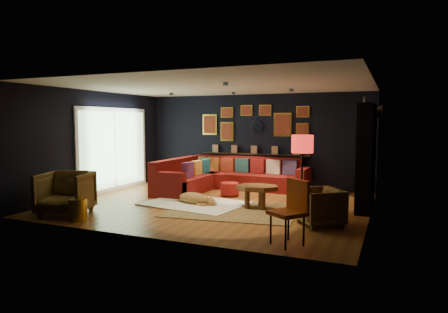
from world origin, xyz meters
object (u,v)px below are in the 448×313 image
at_px(coffee_table, 258,190).
at_px(dog, 194,196).
at_px(armchair_left, 66,191).
at_px(orange_chair, 292,206).
at_px(gold_stool, 78,210).
at_px(pouf, 230,189).
at_px(sectional, 222,178).
at_px(armchair_right, 319,205).
at_px(floor_lamp, 302,148).

distance_m(coffee_table, dog, 1.44).
relative_size(armchair_left, orange_chair, 0.96).
relative_size(coffee_table, gold_stool, 2.41).
height_order(coffee_table, pouf, coffee_table).
bearing_deg(armchair_left, sectional, 47.53).
height_order(gold_stool, dog, gold_stool).
bearing_deg(armchair_right, dog, -141.76).
xyz_separation_m(pouf, dog, (-0.33, -1.27, 0.01)).
distance_m(pouf, gold_stool, 3.79).
bearing_deg(coffee_table, armchair_right, -31.50).
distance_m(sectional, gold_stool, 4.30).
height_order(armchair_left, armchair_right, armchair_left).
height_order(pouf, gold_stool, gold_stool).
bearing_deg(armchair_right, floor_lamp, 172.66).
bearing_deg(coffee_table, gold_stool, -139.17).
xyz_separation_m(coffee_table, dog, (-1.41, -0.19, -0.21)).
distance_m(armchair_right, floor_lamp, 1.37).
distance_m(sectional, armchair_left, 4.21).
bearing_deg(floor_lamp, armchair_right, -59.27).
distance_m(coffee_table, floor_lamp, 1.32).
xyz_separation_m(pouf, orange_chair, (2.34, -3.25, 0.40)).
xyz_separation_m(pouf, floor_lamp, (2.03, -1.12, 1.14)).
bearing_deg(orange_chair, sectional, 161.19).
bearing_deg(dog, gold_stool, -109.43).
bearing_deg(coffee_table, armchair_left, -148.27).
relative_size(sectional, orange_chair, 3.51).
height_order(sectional, floor_lamp, floor_lamp).
relative_size(armchair_left, armchair_right, 1.28).
height_order(gold_stool, floor_lamp, floor_lamp).
bearing_deg(sectional, armchair_left, -113.64).
bearing_deg(gold_stool, orange_chair, 2.43).
height_order(armchair_right, gold_stool, armchair_right).
bearing_deg(orange_chair, pouf, 161.20).
distance_m(orange_chair, floor_lamp, 2.28).
relative_size(sectional, pouf, 7.45).
bearing_deg(dog, armchair_left, -123.90).
relative_size(pouf, dog, 0.41).
xyz_separation_m(floor_lamp, dog, (-2.36, -0.15, -1.13)).
bearing_deg(armchair_left, orange_chair, -20.48).
bearing_deg(pouf, coffee_table, -44.86).
distance_m(pouf, dog, 1.31).
xyz_separation_m(armchair_right, floor_lamp, (-0.50, 0.85, 0.95)).
height_order(pouf, armchair_right, armchair_right).
relative_size(coffee_table, pouf, 2.16).
height_order(armchair_right, dog, armchair_right).
relative_size(coffee_table, armchair_left, 1.06).
relative_size(pouf, orange_chair, 0.47).
bearing_deg(armchair_right, armchair_left, -114.43).
height_order(armchair_left, dog, armchair_left).
height_order(pouf, dog, dog).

